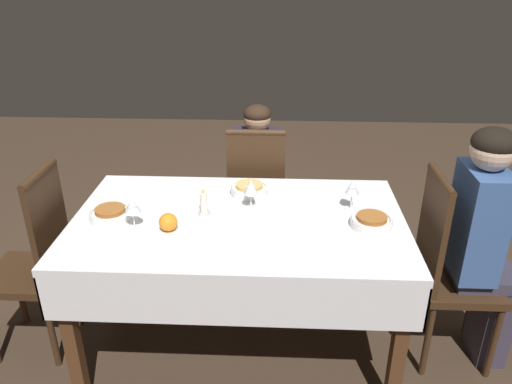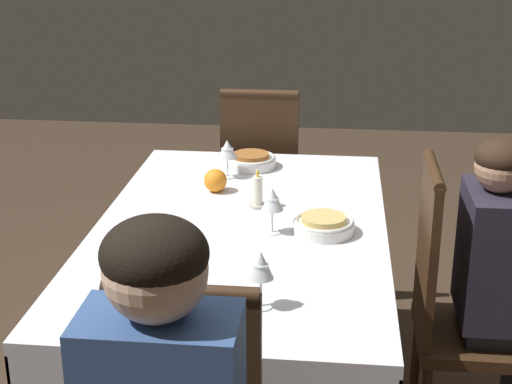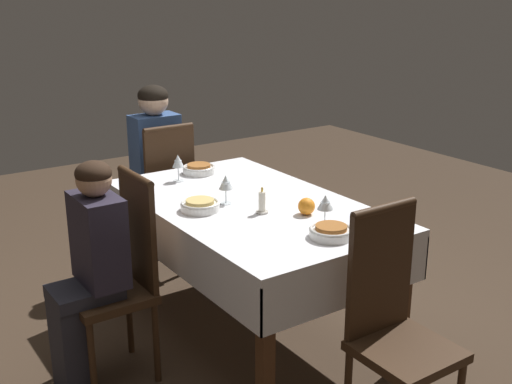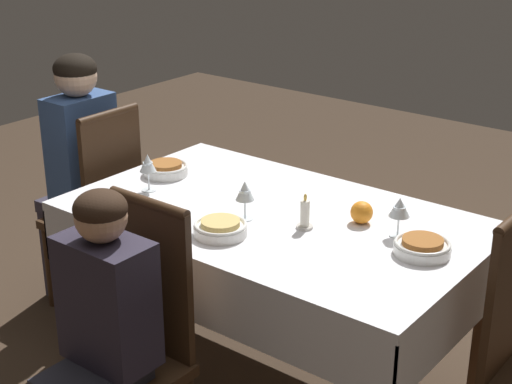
% 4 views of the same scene
% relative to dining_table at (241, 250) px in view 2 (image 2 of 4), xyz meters
% --- Properties ---
extents(dining_table, '(1.57, 0.94, 0.77)m').
position_rel_dining_table_xyz_m(dining_table, '(0.00, 0.00, 0.00)').
color(dining_table, silver).
rests_on(dining_table, ground_plane).
extents(chair_north, '(0.37, 0.37, 1.01)m').
position_rel_dining_table_xyz_m(chair_north, '(0.05, 0.69, -0.14)').
color(chair_north, '#382314').
rests_on(chair_north, ground_plane).
extents(chair_west, '(0.37, 0.37, 1.01)m').
position_rel_dining_table_xyz_m(chair_west, '(-1.00, -0.03, -0.14)').
color(chair_west, '#382314').
rests_on(chair_west, ground_plane).
extents(person_child_dark, '(0.30, 0.33, 1.10)m').
position_rel_dining_table_xyz_m(person_child_dark, '(0.05, 0.85, -0.08)').
color(person_child_dark, '#282833').
rests_on(person_child_dark, ground_plane).
extents(bowl_east, '(0.19, 0.19, 0.06)m').
position_rel_dining_table_xyz_m(bowl_east, '(0.61, -0.05, 0.12)').
color(bowl_east, white).
rests_on(bowl_east, dining_table).
extents(wine_glass_east, '(0.07, 0.07, 0.16)m').
position_rel_dining_table_xyz_m(wine_glass_east, '(0.54, 0.12, 0.20)').
color(wine_glass_east, white).
rests_on(wine_glass_east, dining_table).
extents(bowl_north, '(0.19, 0.19, 0.06)m').
position_rel_dining_table_xyz_m(bowl_north, '(0.03, 0.27, 0.12)').
color(bowl_north, white).
rests_on(bowl_north, dining_table).
extents(wine_glass_north, '(0.07, 0.07, 0.15)m').
position_rel_dining_table_xyz_m(wine_glass_north, '(0.05, 0.11, 0.20)').
color(wine_glass_north, white).
rests_on(wine_glass_north, dining_table).
extents(bowl_west, '(0.19, 0.19, 0.06)m').
position_rel_dining_table_xyz_m(bowl_west, '(-0.60, -0.03, 0.12)').
color(bowl_west, white).
rests_on(bowl_west, dining_table).
extents(wine_glass_west, '(0.08, 0.08, 0.15)m').
position_rel_dining_table_xyz_m(wine_glass_west, '(-0.47, -0.11, 0.20)').
color(wine_glass_west, white).
rests_on(wine_glass_west, dining_table).
extents(candle_centerpiece, '(0.06, 0.06, 0.13)m').
position_rel_dining_table_xyz_m(candle_centerpiece, '(-0.17, 0.04, 0.14)').
color(candle_centerpiece, beige).
rests_on(candle_centerpiece, dining_table).
extents(orange_fruit, '(0.08, 0.08, 0.08)m').
position_rel_dining_table_xyz_m(orange_fruit, '(-0.31, -0.13, 0.13)').
color(orange_fruit, orange).
rests_on(orange_fruit, dining_table).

